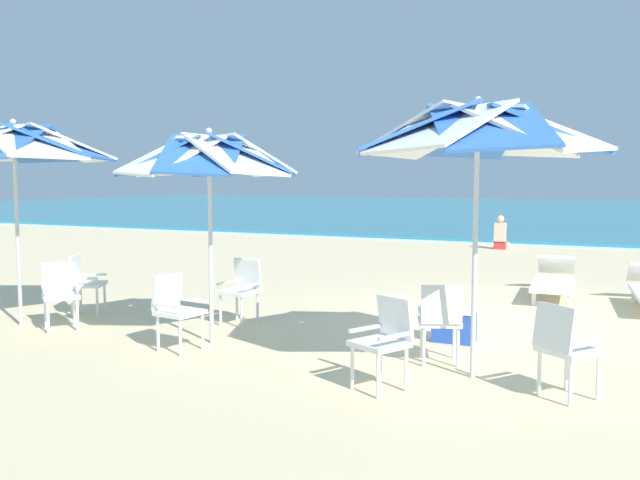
{
  "coord_description": "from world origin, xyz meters",
  "views": [
    {
      "loc": [
        1.46,
        -9.45,
        1.99
      ],
      "look_at": [
        -2.89,
        0.14,
        1.0
      ],
      "focal_mm": 38.58,
      "sensor_mm": 36.0,
      "label": 1
    }
  ],
  "objects_px": {
    "beach_umbrella_1": "(209,158)",
    "plastic_chair_3": "(242,287)",
    "beach_umbrella_2": "(14,145)",
    "cooler_box": "(454,325)",
    "plastic_chair_4": "(176,307)",
    "plastic_chair_2": "(440,318)",
    "plastic_chair_1": "(385,337)",
    "plastic_chair_6": "(83,280)",
    "beach_umbrella_0": "(478,133)",
    "beachgoer_seated": "(501,238)",
    "sun_lounger_1": "(554,280)",
    "plastic_chair_0": "(564,344)",
    "plastic_chair_5": "(60,291)"
  },
  "relations": [
    {
      "from": "plastic_chair_0",
      "to": "plastic_chair_4",
      "type": "xyz_separation_m",
      "value": [
        -4.2,
        0.02,
        0.0
      ]
    },
    {
      "from": "beach_umbrella_1",
      "to": "plastic_chair_4",
      "type": "relative_size",
      "value": 2.94
    },
    {
      "from": "plastic_chair_2",
      "to": "beachgoer_seated",
      "type": "relative_size",
      "value": 0.94
    },
    {
      "from": "beach_umbrella_1",
      "to": "plastic_chair_5",
      "type": "distance_m",
      "value": 2.8
    },
    {
      "from": "beach_umbrella_0",
      "to": "plastic_chair_0",
      "type": "relative_size",
      "value": 3.17
    },
    {
      "from": "plastic_chair_2",
      "to": "cooler_box",
      "type": "distance_m",
      "value": 1.09
    },
    {
      "from": "plastic_chair_4",
      "to": "plastic_chair_2",
      "type": "bearing_deg",
      "value": 12.68
    },
    {
      "from": "plastic_chair_0",
      "to": "plastic_chair_2",
      "type": "relative_size",
      "value": 1.0
    },
    {
      "from": "plastic_chair_1",
      "to": "plastic_chair_6",
      "type": "xyz_separation_m",
      "value": [
        -5.07,
        1.5,
        0.0
      ]
    },
    {
      "from": "plastic_chair_3",
      "to": "plastic_chair_5",
      "type": "bearing_deg",
      "value": -147.86
    },
    {
      "from": "plastic_chair_6",
      "to": "beachgoer_seated",
      "type": "xyz_separation_m",
      "value": [
        3.91,
        11.54,
        -0.2
      ]
    },
    {
      "from": "plastic_chair_2",
      "to": "beach_umbrella_1",
      "type": "xyz_separation_m",
      "value": [
        -2.71,
        -0.22,
        1.7
      ]
    },
    {
      "from": "beach_umbrella_0",
      "to": "plastic_chair_0",
      "type": "xyz_separation_m",
      "value": [
        0.87,
        -0.33,
        -1.9
      ]
    },
    {
      "from": "plastic_chair_4",
      "to": "beach_umbrella_2",
      "type": "bearing_deg",
      "value": 175.69
    },
    {
      "from": "cooler_box",
      "to": "beach_umbrella_0",
      "type": "bearing_deg",
      "value": -69.71
    },
    {
      "from": "beach_umbrella_2",
      "to": "cooler_box",
      "type": "distance_m",
      "value": 6.08
    },
    {
      "from": "sun_lounger_1",
      "to": "plastic_chair_0",
      "type": "bearing_deg",
      "value": -83.57
    },
    {
      "from": "beach_umbrella_0",
      "to": "beachgoer_seated",
      "type": "xyz_separation_m",
      "value": [
        -1.83,
        12.34,
        -2.11
      ]
    },
    {
      "from": "beachgoer_seated",
      "to": "plastic_chair_6",
      "type": "bearing_deg",
      "value": -108.74
    },
    {
      "from": "plastic_chair_0",
      "to": "beach_umbrella_2",
      "type": "relative_size",
      "value": 0.32
    },
    {
      "from": "plastic_chair_6",
      "to": "cooler_box",
      "type": "xyz_separation_m",
      "value": [
        5.23,
        0.6,
        -0.3
      ]
    },
    {
      "from": "plastic_chair_2",
      "to": "sun_lounger_1",
      "type": "distance_m",
      "value": 4.75
    },
    {
      "from": "plastic_chair_4",
      "to": "plastic_chair_1",
      "type": "bearing_deg",
      "value": -8.52
    },
    {
      "from": "plastic_chair_6",
      "to": "sun_lounger_1",
      "type": "distance_m",
      "value": 7.36
    },
    {
      "from": "plastic_chair_0",
      "to": "plastic_chair_3",
      "type": "relative_size",
      "value": 1.0
    },
    {
      "from": "plastic_chair_4",
      "to": "beach_umbrella_0",
      "type": "bearing_deg",
      "value": 5.27
    },
    {
      "from": "plastic_chair_4",
      "to": "plastic_chair_6",
      "type": "relative_size",
      "value": 1.0
    },
    {
      "from": "beach_umbrella_1",
      "to": "cooler_box",
      "type": "bearing_deg",
      "value": 25.71
    },
    {
      "from": "plastic_chair_6",
      "to": "beach_umbrella_2",
      "type": "bearing_deg",
      "value": -105.26
    },
    {
      "from": "beach_umbrella_0",
      "to": "beachgoer_seated",
      "type": "height_order",
      "value": "beach_umbrella_0"
    },
    {
      "from": "beach_umbrella_1",
      "to": "plastic_chair_3",
      "type": "xyz_separation_m",
      "value": [
        -0.23,
        1.08,
        -1.7
      ]
    },
    {
      "from": "plastic_chair_2",
      "to": "plastic_chair_5",
      "type": "distance_m",
      "value": 4.94
    },
    {
      "from": "plastic_chair_2",
      "to": "plastic_chair_5",
      "type": "bearing_deg",
      "value": -175.55
    },
    {
      "from": "beach_umbrella_0",
      "to": "plastic_chair_1",
      "type": "xyz_separation_m",
      "value": [
        -0.68,
        -0.7,
        -1.9
      ]
    },
    {
      "from": "beach_umbrella_1",
      "to": "cooler_box",
      "type": "height_order",
      "value": "beach_umbrella_1"
    },
    {
      "from": "plastic_chair_3",
      "to": "beach_umbrella_2",
      "type": "bearing_deg",
      "value": -153.31
    },
    {
      "from": "plastic_chair_2",
      "to": "plastic_chair_5",
      "type": "relative_size",
      "value": 1.0
    },
    {
      "from": "beach_umbrella_0",
      "to": "cooler_box",
      "type": "bearing_deg",
      "value": 110.29
    },
    {
      "from": "sun_lounger_1",
      "to": "plastic_chair_1",
      "type": "bearing_deg",
      "value": -99.3
    },
    {
      "from": "plastic_chair_1",
      "to": "plastic_chair_4",
      "type": "xyz_separation_m",
      "value": [
        -2.65,
        0.4,
        0.0
      ]
    },
    {
      "from": "beach_umbrella_1",
      "to": "plastic_chair_5",
      "type": "xyz_separation_m",
      "value": [
        -2.22,
        -0.17,
        -1.7
      ]
    },
    {
      "from": "plastic_chair_1",
      "to": "beach_umbrella_2",
      "type": "xyz_separation_m",
      "value": [
        -5.31,
        0.6,
        1.89
      ]
    },
    {
      "from": "beach_umbrella_1",
      "to": "plastic_chair_3",
      "type": "relative_size",
      "value": 2.94
    },
    {
      "from": "beach_umbrella_0",
      "to": "plastic_chair_3",
      "type": "distance_m",
      "value": 4.05
    },
    {
      "from": "plastic_chair_6",
      "to": "plastic_chair_1",
      "type": "bearing_deg",
      "value": -16.5
    },
    {
      "from": "plastic_chair_0",
      "to": "plastic_chair_4",
      "type": "bearing_deg",
      "value": 179.72
    },
    {
      "from": "beachgoer_seated",
      "to": "beach_umbrella_0",
      "type": "bearing_deg",
      "value": -81.58
    },
    {
      "from": "plastic_chair_0",
      "to": "plastic_chair_6",
      "type": "height_order",
      "value": "same"
    },
    {
      "from": "plastic_chair_2",
      "to": "plastic_chair_3",
      "type": "distance_m",
      "value": 3.06
    },
    {
      "from": "beach_umbrella_0",
      "to": "plastic_chair_2",
      "type": "distance_m",
      "value": 1.98
    }
  ]
}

